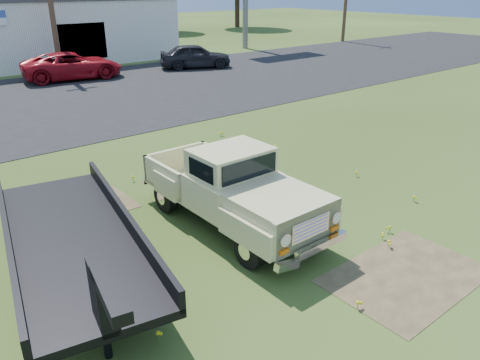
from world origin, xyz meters
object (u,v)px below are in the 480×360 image
Objects in this scene: flatbed_trailer at (71,233)px; dark_sedan at (195,56)px; vintage_pickup_truck at (231,188)px; red_pickup at (73,66)px.

flatbed_trailer is 1.43× the size of dark_sedan.
vintage_pickup_truck is 0.94× the size of red_pickup.
dark_sedan is at bearing -91.22° from red_pickup.
dark_sedan is (14.48, 17.48, -0.11)m from flatbed_trailer.
flatbed_trailer reaches higher than red_pickup.
vintage_pickup_truck is 19.37m from red_pickup.
flatbed_trailer is at bearing 164.59° from dark_sedan.
vintage_pickup_truck is at bearing 177.21° from red_pickup.
red_pickup is at bearing 79.76° from flatbed_trailer.
red_pickup is (7.12, 18.70, -0.12)m from flatbed_trailer.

